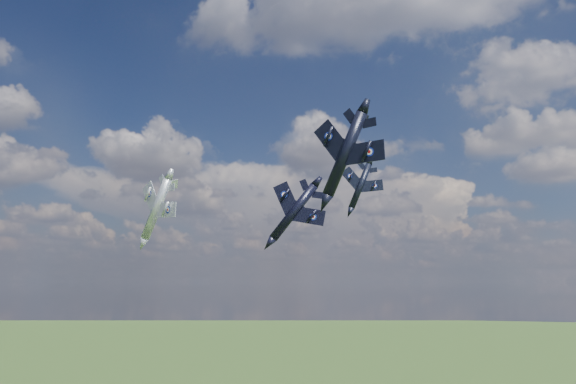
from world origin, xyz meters
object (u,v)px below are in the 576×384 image
(jet_right_navy, at_px, (345,154))
(jet_high_navy, at_px, (360,186))
(jet_lead_navy, at_px, (294,212))
(jet_left_silver, at_px, (156,209))

(jet_right_navy, distance_m, jet_high_navy, 43.75)
(jet_right_navy, relative_size, jet_high_navy, 1.15)
(jet_lead_navy, distance_m, jet_left_silver, 25.18)
(jet_lead_navy, xyz_separation_m, jet_left_silver, (-25.05, 1.92, 1.65))
(jet_right_navy, bearing_deg, jet_lead_navy, 139.00)
(jet_lead_navy, relative_size, jet_right_navy, 0.94)
(jet_right_navy, bearing_deg, jet_high_navy, 110.21)
(jet_high_navy, bearing_deg, jet_left_silver, -153.27)
(jet_lead_navy, height_order, jet_right_navy, jet_right_navy)
(jet_right_navy, bearing_deg, jet_left_silver, 167.85)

